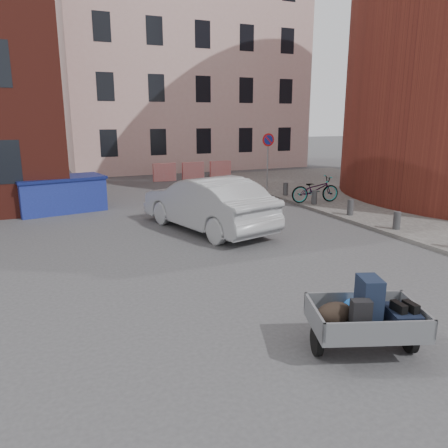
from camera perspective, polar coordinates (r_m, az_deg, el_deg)
name	(u,v)px	position (r m, az deg, el deg)	size (l,w,h in m)	color
ground	(237,271)	(10.26, 1.77, -6.19)	(120.00, 120.00, 0.00)	#38383A
sidewalk	(420,205)	(19.31, 24.22, 2.30)	(9.00, 24.00, 0.12)	#474442
building_pink	(183,66)	(32.53, -5.42, 19.91)	(16.00, 8.00, 14.00)	#CAA29B
no_parking_sign	(268,150)	(20.88, 5.77, 9.64)	(0.60, 0.09, 2.65)	gray
bollards	(350,207)	(16.09, 16.17, 2.10)	(0.22, 9.02, 0.55)	#3A3A3D
barriers	(193,171)	(25.31, -4.04, 6.95)	(4.70, 0.18, 1.00)	red
trailer	(365,316)	(6.99, 17.91, -11.40)	(1.88, 1.98, 1.20)	black
dumpster	(61,194)	(17.68, -20.55, 3.68)	(3.41, 2.18, 1.33)	navy
silver_car	(207,203)	(13.82, -2.27, 2.70)	(1.79, 5.15, 1.70)	#9B9EA2
bicycle	(315,189)	(18.15, 11.82, 4.45)	(0.70, 2.02, 1.06)	black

